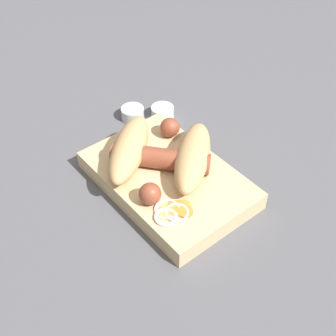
% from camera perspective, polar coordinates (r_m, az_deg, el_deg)
% --- Properties ---
extents(ground_plane, '(3.00, 3.00, 0.00)m').
position_cam_1_polar(ground_plane, '(0.74, 0.00, -2.28)').
color(ground_plane, '#4C4C51').
extents(food_tray, '(0.26, 0.17, 0.03)m').
position_cam_1_polar(food_tray, '(0.73, 0.00, -1.44)').
color(food_tray, tan).
rests_on(food_tray, ground_plane).
extents(bread_roll, '(0.22, 0.22, 0.05)m').
position_cam_1_polar(bread_roll, '(0.72, -0.89, 1.86)').
color(bread_roll, tan).
rests_on(bread_roll, food_tray).
extents(sausage, '(0.14, 0.15, 0.03)m').
position_cam_1_polar(sausage, '(0.72, -0.90, 1.21)').
color(sausage, brown).
rests_on(sausage, food_tray).
extents(pickled_veggies, '(0.06, 0.07, 0.01)m').
position_cam_1_polar(pickled_veggies, '(0.67, 0.56, -5.38)').
color(pickled_veggies, orange).
rests_on(pickled_veggies, food_tray).
extents(condiment_cup_near, '(0.04, 0.04, 0.02)m').
position_cam_1_polar(condiment_cup_near, '(0.87, -0.67, 6.74)').
color(condiment_cup_near, silver).
rests_on(condiment_cup_near, ground_plane).
extents(condiment_cup_far, '(0.04, 0.04, 0.02)m').
position_cam_1_polar(condiment_cup_far, '(0.87, -4.33, 6.60)').
color(condiment_cup_far, silver).
rests_on(condiment_cup_far, ground_plane).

